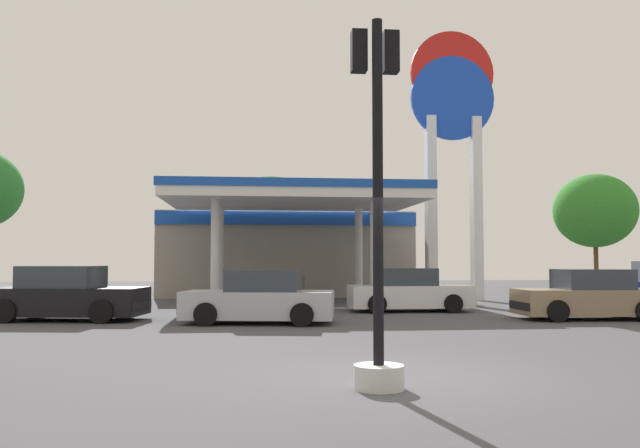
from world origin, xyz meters
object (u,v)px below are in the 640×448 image
(tree_2, at_px, (595,211))
(car_1, at_px, (588,297))
(car_0, at_px, (260,299))
(traffic_signal_1, at_px, (377,243))
(tree_1, at_px, (271,212))
(car_3, at_px, (409,292))
(car_2, at_px, (66,296))
(station_pole_sign, at_px, (453,131))

(tree_2, bearing_deg, car_1, -119.60)
(car_0, distance_m, tree_2, 26.04)
(traffic_signal_1, distance_m, tree_1, 27.85)
(car_0, distance_m, traffic_signal_1, 9.24)
(car_3, height_order, tree_2, tree_2)
(car_2, bearing_deg, tree_2, 32.98)
(tree_1, bearing_deg, car_3, -74.67)
(car_0, xyz_separation_m, car_3, (4.96, 3.64, -0.00))
(car_3, bearing_deg, tree_1, 105.33)
(car_2, bearing_deg, traffic_signal_1, -56.98)
(station_pole_sign, relative_size, traffic_signal_1, 2.35)
(car_3, distance_m, traffic_signal_1, 13.22)
(car_3, bearing_deg, traffic_signal_1, -105.50)
(tree_2, bearing_deg, station_pole_sign, -143.27)
(car_3, bearing_deg, station_pole_sign, 59.33)
(tree_1, bearing_deg, tree_2, -4.30)
(car_2, relative_size, traffic_signal_1, 0.91)
(station_pole_sign, height_order, traffic_signal_1, station_pole_sign)
(station_pole_sign, relative_size, car_2, 2.58)
(car_3, xyz_separation_m, tree_1, (-4.12, 15.05, 3.75))
(car_2, xyz_separation_m, car_3, (10.34, 2.18, -0.05))
(station_pole_sign, bearing_deg, car_2, -150.22)
(car_0, height_order, car_3, car_0)
(station_pole_sign, bearing_deg, car_3, -120.67)
(car_1, distance_m, car_3, 5.56)
(car_0, bearing_deg, tree_1, 87.45)
(car_3, height_order, tree_1, tree_1)
(car_0, bearing_deg, car_1, 1.44)
(car_1, relative_size, tree_1, 0.64)
(station_pole_sign, relative_size, tree_2, 1.76)
(car_0, xyz_separation_m, traffic_signal_1, (1.44, -9.04, 1.26))
(car_0, relative_size, car_3, 1.05)
(car_1, bearing_deg, car_0, -178.56)
(car_2, height_order, tree_2, tree_2)
(car_2, bearing_deg, car_3, 11.93)
(car_1, distance_m, car_2, 14.79)
(car_1, bearing_deg, tree_1, 114.80)
(car_2, relative_size, car_3, 1.11)
(station_pole_sign, height_order, car_2, station_pole_sign)
(car_1, xyz_separation_m, car_2, (-14.74, 1.22, 0.04))
(tree_1, height_order, tree_2, tree_2)
(traffic_signal_1, xyz_separation_m, tree_2, (17.62, 26.36, 2.58))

